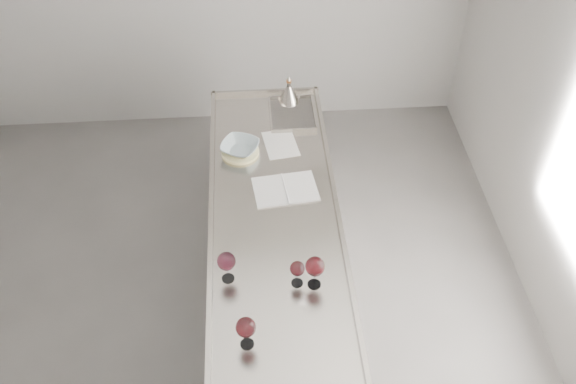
{
  "coord_description": "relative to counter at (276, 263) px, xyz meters",
  "views": [
    {
      "loc": [
        0.39,
        -2.32,
        3.62
      ],
      "look_at": [
        0.59,
        0.38,
        1.02
      ],
      "focal_mm": 40.0,
      "sensor_mm": 36.0,
      "label": 1
    }
  ],
  "objects": [
    {
      "name": "wine_glass_right",
      "position": [
        0.18,
        -0.55,
        0.61
      ],
      "size": [
        0.1,
        0.1,
        0.2
      ],
      "rotation": [
        0.0,
        0.0,
        -0.24
      ],
      "color": "white",
      "rests_on": "counter"
    },
    {
      "name": "trivet",
      "position": [
        -0.19,
        0.54,
        0.48
      ],
      "size": [
        0.3,
        0.3,
        0.02
      ],
      "primitive_type": "cylinder",
      "rotation": [
        0.0,
        0.0,
        -0.25
      ],
      "color": "#D3C888",
      "rests_on": "counter"
    },
    {
      "name": "wine_glass_small",
      "position": [
        0.09,
        -0.53,
        0.58
      ],
      "size": [
        0.08,
        0.08,
        0.16
      ],
      "rotation": [
        0.0,
        0.0,
        0.36
      ],
      "color": "white",
      "rests_on": "counter"
    },
    {
      "name": "wine_glass_middle",
      "position": [
        -0.18,
        -0.89,
        0.6
      ],
      "size": [
        0.1,
        0.1,
        0.19
      ],
      "rotation": [
        0.0,
        0.0,
        -0.34
      ],
      "color": "white",
      "rests_on": "counter"
    },
    {
      "name": "wine_funnel",
      "position": [
        0.16,
        1.08,
        0.54
      ],
      "size": [
        0.15,
        0.15,
        0.22
      ],
      "rotation": [
        0.0,
        0.0,
        0.07
      ],
      "color": "gray",
      "rests_on": "counter"
    },
    {
      "name": "room_shell",
      "position": [
        -0.5,
        -0.3,
        0.93
      ],
      "size": [
        4.54,
        5.04,
        2.84
      ],
      "color": "#575552",
      "rests_on": "ground"
    },
    {
      "name": "loose_paper_top",
      "position": [
        0.08,
        0.61,
        0.47
      ],
      "size": [
        0.24,
        0.32,
        0.0
      ],
      "primitive_type": "cube",
      "rotation": [
        0.0,
        0.0,
        0.15
      ],
      "color": "silver",
      "rests_on": "counter"
    },
    {
      "name": "notebook",
      "position": [
        0.08,
        0.18,
        0.47
      ],
      "size": [
        0.41,
        0.31,
        0.02
      ],
      "rotation": [
        0.0,
        0.0,
        0.12
      ],
      "color": "silver",
      "rests_on": "counter"
    },
    {
      "name": "counter",
      "position": [
        0.0,
        0.0,
        0.0
      ],
      "size": [
        0.77,
        2.42,
        0.97
      ],
      "color": "gray",
      "rests_on": "ground"
    },
    {
      "name": "ceramic_bowl",
      "position": [
        -0.19,
        0.54,
        0.52
      ],
      "size": [
        0.31,
        0.31,
        0.06
      ],
      "primitive_type": "imported",
      "rotation": [
        0.0,
        0.0,
        -0.42
      ],
      "color": "#96A9AE",
      "rests_on": "trivet"
    },
    {
      "name": "wine_glass_left",
      "position": [
        -0.27,
        -0.48,
        0.6
      ],
      "size": [
        0.1,
        0.1,
        0.19
      ],
      "rotation": [
        0.0,
        0.0,
        -0.13
      ],
      "color": "white",
      "rests_on": "counter"
    }
  ]
}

